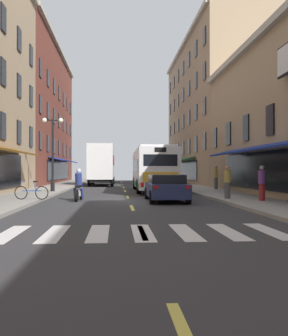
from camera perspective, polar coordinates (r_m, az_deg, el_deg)
ground_plane at (r=19.99m, az=-2.15°, el=-4.99°), size 34.80×80.00×0.10m
lane_centre_dashes at (r=19.73m, az=-2.13°, el=-4.89°), size 0.14×73.90×0.01m
crosswalk_near at (r=10.06m, az=-0.25°, el=-9.33°), size 7.10×2.80×0.01m
sidewalk_left at (r=20.64m, az=-18.80°, el=-4.49°), size 3.00×80.00×0.14m
sidewalk_right at (r=21.02m, az=14.19°, el=-4.42°), size 3.00×80.00×0.14m
transit_bus at (r=29.09m, az=1.25°, el=-0.15°), size 2.70×11.12×3.17m
box_truck at (r=39.91m, az=-6.17°, el=0.41°), size 2.56×8.05×4.07m
sedan_near at (r=51.19m, az=-5.46°, el=-1.27°), size 1.95×4.69×1.42m
sedan_mid at (r=19.87m, az=3.22°, el=-2.86°), size 1.95×4.74×1.35m
motorcycle_rider at (r=20.49m, az=-9.45°, el=-2.74°), size 0.62×2.07×1.66m
bicycle_near at (r=19.98m, az=-16.05°, el=-3.39°), size 1.70×0.48×0.91m
pedestrian_near at (r=19.30m, az=16.81°, el=-1.97°), size 0.48×0.51×1.66m
pedestrian_far at (r=20.33m, az=12.03°, el=-1.94°), size 0.36×0.36×1.67m
pedestrian_rear at (r=30.26m, az=10.42°, el=-1.27°), size 0.36×0.36×1.80m
street_lamp_twin at (r=27.40m, az=-13.15°, el=2.49°), size 1.42×0.32×4.99m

